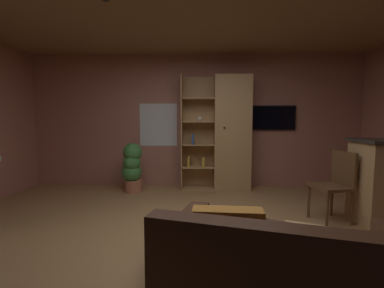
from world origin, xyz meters
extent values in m
cube|color=#A37A4C|center=(0.00, 0.00, -0.01)|extent=(6.50, 5.21, 0.02)
cube|color=#AD7060|center=(0.00, 2.63, 1.30)|extent=(6.62, 0.06, 2.61)
cube|color=white|center=(-0.74, 2.60, 1.23)|extent=(0.74, 0.01, 0.84)
cube|color=tan|center=(0.70, 2.35, 1.08)|extent=(0.68, 0.38, 2.16)
cube|color=tan|center=(0.05, 2.53, 1.08)|extent=(0.63, 0.02, 2.16)
cube|color=tan|center=(-0.25, 2.35, 1.08)|extent=(0.02, 0.38, 2.16)
sphere|color=black|center=(0.54, 2.15, 1.19)|extent=(0.04, 0.04, 0.04)
cube|color=tan|center=(0.05, 2.35, 0.01)|extent=(0.63, 0.38, 0.02)
cube|color=tan|center=(0.05, 2.35, 0.43)|extent=(0.63, 0.38, 0.02)
cube|color=tan|center=(0.05, 2.35, 0.86)|extent=(0.63, 0.38, 0.02)
cube|color=tan|center=(0.05, 2.35, 1.29)|extent=(0.63, 0.38, 0.02)
cube|color=tan|center=(0.05, 2.35, 1.72)|extent=(0.63, 0.38, 0.02)
cube|color=gold|center=(-0.12, 2.30, 0.54)|extent=(0.03, 0.23, 0.20)
cube|color=gold|center=(0.16, 2.30, 0.52)|extent=(0.05, 0.23, 0.16)
cube|color=#2D4C8C|center=(-0.04, 2.30, 0.97)|extent=(0.04, 0.23, 0.19)
sphere|color=beige|center=(0.08, 2.35, 1.34)|extent=(0.10, 0.10, 0.10)
cube|color=#4C2D1E|center=(0.52, -1.55, 0.63)|extent=(1.42, 0.51, 0.42)
cube|color=#4C2D1E|center=(-0.01, -1.04, 0.34)|extent=(0.37, 0.86, 0.67)
cube|color=#C67F33|center=(0.89, -1.46, 0.54)|extent=(0.47, 0.20, 0.40)
cube|color=olive|center=(0.90, -1.48, 0.55)|extent=(0.48, 0.33, 0.43)
cube|color=brown|center=(0.50, -1.23, 0.55)|extent=(0.46, 0.35, 0.39)
cube|color=tan|center=(0.81, -1.27, 0.55)|extent=(0.47, 0.33, 0.34)
cube|color=#C67F33|center=(0.27, -1.15, 0.58)|extent=(0.45, 0.18, 0.43)
cube|color=brown|center=(0.03, -0.50, 0.39)|extent=(0.58, 0.68, 0.05)
cube|color=brown|center=(0.03, -0.50, 0.32)|extent=(0.52, 0.61, 0.08)
cube|color=brown|center=(-0.22, -0.80, 0.18)|extent=(0.07, 0.07, 0.36)
cube|color=brown|center=(0.28, -0.80, 0.18)|extent=(0.07, 0.07, 0.36)
cube|color=brown|center=(-0.22, -0.20, 0.18)|extent=(0.07, 0.07, 0.36)
cube|color=brown|center=(0.28, -0.20, 0.18)|extent=(0.07, 0.07, 0.36)
cube|color=#B22D2D|center=(0.07, -0.42, 0.43)|extent=(0.15, 0.12, 0.03)
cube|color=#B22D2D|center=(0.10, -0.58, 0.45)|extent=(0.12, 0.11, 0.02)
cube|color=#387247|center=(0.10, -0.47, 0.47)|extent=(0.10, 0.09, 0.02)
cube|color=brown|center=(1.80, 0.73, 0.46)|extent=(0.51, 0.51, 0.04)
cube|color=brown|center=(1.99, 0.78, 0.70)|extent=(0.14, 0.40, 0.44)
cylinder|color=brown|center=(1.58, 0.86, 0.23)|extent=(0.04, 0.04, 0.46)
cylinder|color=brown|center=(1.67, 0.51, 0.23)|extent=(0.04, 0.04, 0.46)
cylinder|color=brown|center=(1.93, 0.95, 0.23)|extent=(0.04, 0.04, 0.46)
cylinder|color=brown|center=(2.02, 0.60, 0.23)|extent=(0.04, 0.04, 0.46)
cylinder|color=#B77051|center=(-1.14, 2.08, 0.11)|extent=(0.32, 0.32, 0.22)
sphere|color=#3D7F3D|center=(-1.17, 2.09, 0.37)|extent=(0.37, 0.37, 0.37)
sphere|color=#3D7F3D|center=(-1.15, 2.06, 0.55)|extent=(0.32, 0.32, 0.32)
sphere|color=#3D7F3D|center=(-1.14, 2.07, 0.74)|extent=(0.34, 0.34, 0.34)
cube|color=black|center=(1.53, 2.57, 1.37)|extent=(0.84, 0.05, 0.47)
cube|color=black|center=(1.53, 2.55, 1.37)|extent=(0.80, 0.01, 0.43)
camera|label=1|loc=(0.10, -2.77, 1.34)|focal=25.23mm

